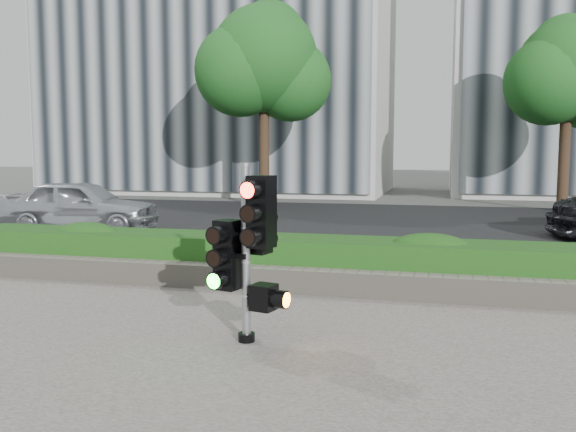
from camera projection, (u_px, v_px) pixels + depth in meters
The scene contains 10 objects.
ground at pixel (283, 336), 6.64m from camera, with size 120.00×120.00×0.00m, color #51514C.
road at pixel (378, 226), 16.27m from camera, with size 60.00×13.00×0.02m, color black.
curb at pixel (333, 274), 9.67m from camera, with size 60.00×0.25×0.12m, color gray.
stone_wall at pixel (318, 282), 8.45m from camera, with size 12.00×0.32×0.34m, color gray.
hedge at pixel (326, 261), 9.06m from camera, with size 12.00×1.00×0.68m, color #378027.
building_left at pixel (226, 40), 30.21m from camera, with size 16.00×9.00×15.00m, color #B7B7B2.
tree_left at pixel (264, 63), 21.24m from camera, with size 4.61×4.03×7.34m.
tree_right at pixel (567, 74), 19.80m from camera, with size 4.10×3.58×6.53m.
traffic_signal at pixel (249, 244), 6.25m from camera, with size 0.68×0.54×1.86m.
car_silver at pixel (81, 205), 15.03m from camera, with size 1.52×3.79×1.29m, color silver.
Camera 1 is at (1.65, -6.25, 2.01)m, focal length 38.00 mm.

